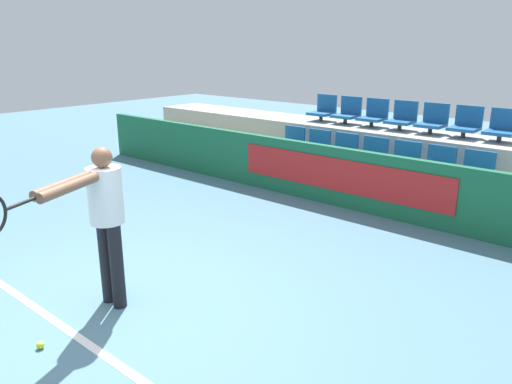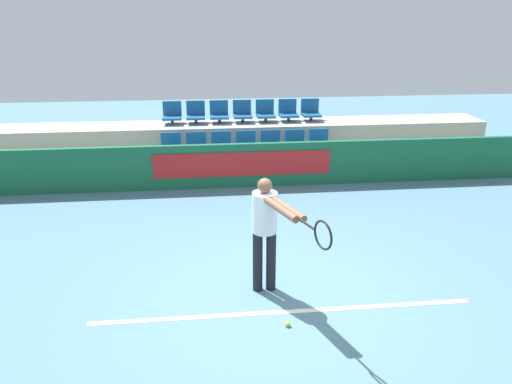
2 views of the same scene
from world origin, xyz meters
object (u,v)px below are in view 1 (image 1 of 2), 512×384
stadium_chair_10 (402,118)px  tennis_player (101,212)px  stadium_chair_5 (438,166)px  stadium_chair_8 (348,112)px  stadium_chair_11 (433,121)px  tennis_ball (40,345)px  stadium_chair_4 (403,160)px  stadium_chair_13 (502,128)px  stadium_chair_9 (374,115)px  stadium_chair_1 (316,147)px  stadium_chair_7 (323,110)px  stadium_chair_3 (372,155)px  stadium_chair_2 (343,151)px  stadium_chair_0 (291,143)px  stadium_chair_12 (466,124)px  stadium_chair_6 (476,172)px

stadium_chair_10 → tennis_player: bearing=-91.5°
stadium_chair_5 → stadium_chair_8: size_ratio=1.00×
stadium_chair_11 → tennis_ball: stadium_chair_11 is taller
stadium_chair_4 → stadium_chair_13: stadium_chair_13 is taller
stadium_chair_4 → stadium_chair_9: bearing=136.5°
stadium_chair_1 → stadium_chair_10: (1.09, 1.04, 0.50)m
stadium_chair_7 → stadium_chair_3: bearing=-32.3°
stadium_chair_3 → stadium_chair_7: size_ratio=1.00×
stadium_chair_2 → stadium_chair_13: 2.47m
stadium_chair_0 → stadium_chair_1: (0.55, 0.00, 0.00)m
tennis_player → stadium_chair_9: bearing=72.7°
stadium_chair_7 → tennis_player: bearing=-76.0°
stadium_chair_1 → stadium_chair_10: bearing=43.5°
stadium_chair_8 → stadium_chair_11: bearing=0.0°
stadium_chair_4 → stadium_chair_13: bearing=43.5°
stadium_chair_1 → stadium_chair_11: size_ratio=1.00×
stadium_chair_0 → stadium_chair_8: size_ratio=1.00×
stadium_chair_0 → stadium_chair_8: 1.28m
stadium_chair_0 → stadium_chair_5: (2.74, 0.00, 0.00)m
stadium_chair_1 → stadium_chair_11: stadium_chair_11 is taller
stadium_chair_1 → tennis_player: bearing=-79.2°
stadium_chair_2 → stadium_chair_3: size_ratio=1.00×
stadium_chair_4 → tennis_ball: size_ratio=7.58×
stadium_chair_8 → stadium_chair_9: size_ratio=1.00×
stadium_chair_7 → stadium_chair_8: bearing=0.0°
stadium_chair_2 → stadium_chair_5: 1.64m
stadium_chair_1 → stadium_chair_8: (0.00, 1.04, 0.50)m
stadium_chair_7 → stadium_chair_0: bearing=-90.0°
stadium_chair_11 → stadium_chair_12: bearing=0.0°
stadium_chair_3 → stadium_chair_6: size_ratio=1.00×
tennis_player → stadium_chair_5: bearing=54.6°
stadium_chair_4 → stadium_chair_2: bearing=180.0°
stadium_chair_4 → stadium_chair_13: (1.09, 1.04, 0.50)m
stadium_chair_4 → stadium_chair_11: bearing=90.0°
stadium_chair_4 → stadium_chair_13: size_ratio=1.00×
stadium_chair_8 → stadium_chair_12: (2.19, 0.00, 0.00)m
stadium_chair_1 → stadium_chair_11: (1.64, 1.04, 0.50)m
stadium_chair_0 → stadium_chair_13: stadium_chair_13 is taller
stadium_chair_5 → stadium_chair_2: bearing=180.0°
stadium_chair_7 → stadium_chair_9: size_ratio=1.00×
stadium_chair_7 → stadium_chair_9: (1.09, 0.00, 0.00)m
stadium_chair_1 → stadium_chair_6: bearing=0.0°
stadium_chair_6 → stadium_chair_9: stadium_chair_9 is taller
stadium_chair_9 → stadium_chair_13: (2.19, 0.00, 0.00)m
stadium_chair_0 → stadium_chair_5: size_ratio=1.00×
stadium_chair_12 → tennis_player: size_ratio=0.32×
stadium_chair_7 → tennis_ball: bearing=-76.4°
stadium_chair_0 → stadium_chair_6: 3.28m
stadium_chair_2 → stadium_chair_9: size_ratio=1.00×
stadium_chair_1 → stadium_chair_8: bearing=90.0°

